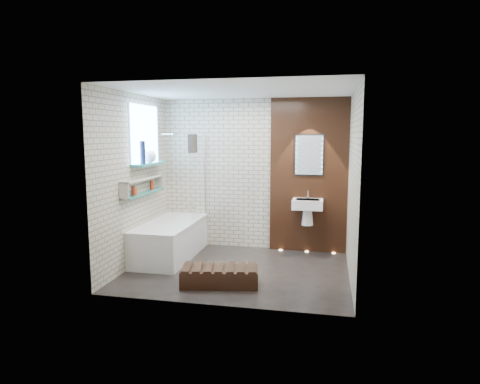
% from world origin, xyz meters
% --- Properties ---
extents(ground, '(3.20, 3.20, 0.00)m').
position_xyz_m(ground, '(0.00, 0.00, 0.00)').
color(ground, black).
rests_on(ground, ground).
extents(room_shell, '(3.24, 3.20, 2.60)m').
position_xyz_m(room_shell, '(0.00, 0.00, 1.30)').
color(room_shell, '#BEAF97').
rests_on(room_shell, ground).
extents(walnut_panel, '(1.30, 0.06, 2.60)m').
position_xyz_m(walnut_panel, '(0.95, 1.27, 1.30)').
color(walnut_panel, black).
rests_on(walnut_panel, ground).
extents(clerestory_window, '(0.18, 1.00, 0.94)m').
position_xyz_m(clerestory_window, '(-1.57, 0.35, 1.90)').
color(clerestory_window, '#7FADE0').
rests_on(clerestory_window, room_shell).
extents(display_niche, '(0.14, 1.30, 0.26)m').
position_xyz_m(display_niche, '(-1.53, 0.15, 1.20)').
color(display_niche, '#227F77').
rests_on(display_niche, room_shell).
extents(bathtub, '(0.79, 1.74, 0.70)m').
position_xyz_m(bathtub, '(-1.22, 0.45, 0.29)').
color(bathtub, white).
rests_on(bathtub, ground).
extents(bath_screen, '(0.01, 0.78, 1.40)m').
position_xyz_m(bath_screen, '(-0.87, 0.89, 1.28)').
color(bath_screen, white).
rests_on(bath_screen, bathtub).
extents(towel, '(0.09, 0.23, 0.30)m').
position_xyz_m(towel, '(-0.87, 0.60, 1.85)').
color(towel, black).
rests_on(towel, bath_screen).
extents(shower_head, '(0.18, 0.18, 0.02)m').
position_xyz_m(shower_head, '(-1.30, 0.95, 2.00)').
color(shower_head, silver).
rests_on(shower_head, room_shell).
extents(washbasin, '(0.50, 0.36, 0.58)m').
position_xyz_m(washbasin, '(0.95, 1.07, 0.79)').
color(washbasin, white).
rests_on(washbasin, walnut_panel).
extents(led_mirror, '(0.50, 0.02, 0.70)m').
position_xyz_m(led_mirror, '(0.95, 1.23, 1.65)').
color(led_mirror, black).
rests_on(led_mirror, walnut_panel).
extents(walnut_step, '(1.08, 0.63, 0.23)m').
position_xyz_m(walnut_step, '(-0.11, -0.63, 0.11)').
color(walnut_step, black).
rests_on(walnut_step, ground).
extents(niche_bottles, '(0.06, 0.71, 0.15)m').
position_xyz_m(niche_bottles, '(-1.53, 0.09, 1.17)').
color(niche_bottles, '#944E16').
rests_on(niche_bottles, display_niche).
extents(sill_vases, '(0.20, 0.40, 0.35)m').
position_xyz_m(sill_vases, '(-1.50, 0.29, 1.67)').
color(sill_vases, '#131836').
rests_on(sill_vases, clerestory_window).
extents(floor_uplights, '(0.96, 0.06, 0.01)m').
position_xyz_m(floor_uplights, '(0.95, 1.20, 0.01)').
color(floor_uplights, '#FFD899').
rests_on(floor_uplights, ground).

